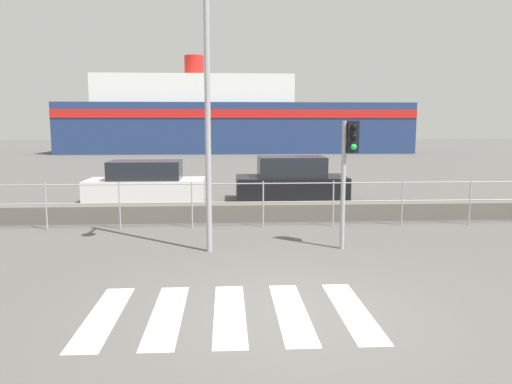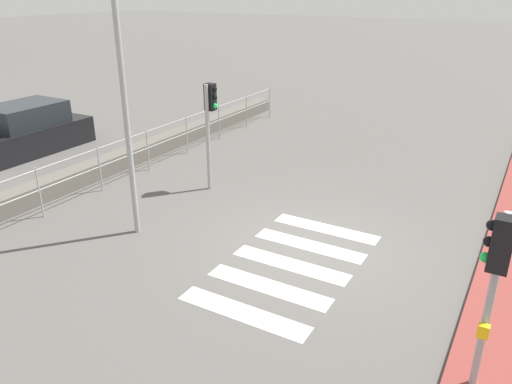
# 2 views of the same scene
# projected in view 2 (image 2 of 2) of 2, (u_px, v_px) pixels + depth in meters

# --- Properties ---
(ground_plane) EXTENTS (160.00, 160.00, 0.00)m
(ground_plane) POSITION_uv_depth(u_px,v_px,m) (310.00, 245.00, 10.53)
(ground_plane) COLOR #565451
(crosswalk) EXTENTS (4.05, 2.40, 0.01)m
(crosswalk) POSITION_uv_depth(u_px,v_px,m) (290.00, 264.00, 9.78)
(crosswalk) COLOR silver
(crosswalk) RESTS_ON ground_plane
(seawall) EXTENTS (20.79, 0.55, 0.49)m
(seawall) POSITION_uv_depth(u_px,v_px,m) (78.00, 176.00, 13.62)
(seawall) COLOR #605B54
(seawall) RESTS_ON ground_plane
(harbor_fence) EXTENTS (18.75, 0.04, 1.23)m
(harbor_fence) POSITION_uv_depth(u_px,v_px,m) (99.00, 162.00, 13.00)
(harbor_fence) COLOR #9EA0A3
(harbor_fence) RESTS_ON ground_plane
(traffic_light_near) EXTENTS (0.34, 0.32, 2.65)m
(traffic_light_near) POSITION_uv_depth(u_px,v_px,m) (495.00, 271.00, 5.94)
(traffic_light_near) COLOR #9EA0A3
(traffic_light_near) RESTS_ON ground_plane
(traffic_light_far) EXTENTS (0.34, 0.32, 2.79)m
(traffic_light_far) POSITION_uv_depth(u_px,v_px,m) (210.00, 113.00, 12.75)
(traffic_light_far) COLOR #9EA0A3
(traffic_light_far) RESTS_ON ground_plane
(streetlamp) EXTENTS (0.32, 1.01, 6.36)m
(streetlamp) POSITION_uv_depth(u_px,v_px,m) (126.00, 51.00, 9.53)
(streetlamp) COLOR #9EA0A3
(streetlamp) RESTS_ON ground_plane
(parked_car_black) EXTENTS (3.91, 1.90, 1.57)m
(parked_car_black) POSITION_uv_depth(u_px,v_px,m) (28.00, 131.00, 16.28)
(parked_car_black) COLOR black
(parked_car_black) RESTS_ON ground_plane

